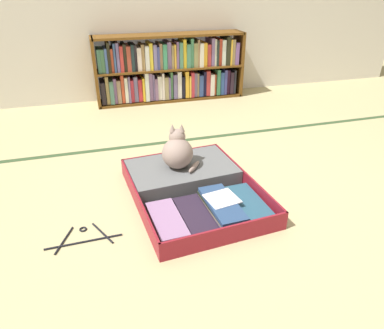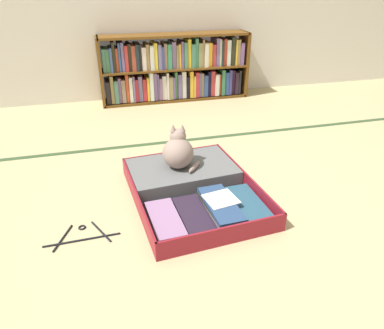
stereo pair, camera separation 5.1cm
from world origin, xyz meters
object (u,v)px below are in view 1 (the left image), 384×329
Objects in this scene: bookshelf at (170,69)px; clothes_hanger at (84,237)px; open_suitcase at (191,186)px; black_cat at (178,152)px.

bookshelf is 4.10× the size of clothes_hanger.
open_suitcase reaches higher than clothes_hanger.
clothes_hanger is (-0.66, -0.27, -0.04)m from open_suitcase.
bookshelf reaches higher than clothes_hanger.
black_cat reaches higher than open_suitcase.
open_suitcase is 0.25m from black_cat.
bookshelf reaches higher than black_cat.
clothes_hanger is at bearing -158.22° from open_suitcase.
black_cat is (-0.36, -1.77, -0.11)m from bookshelf.
bookshelf is at bearing 78.38° from black_cat.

